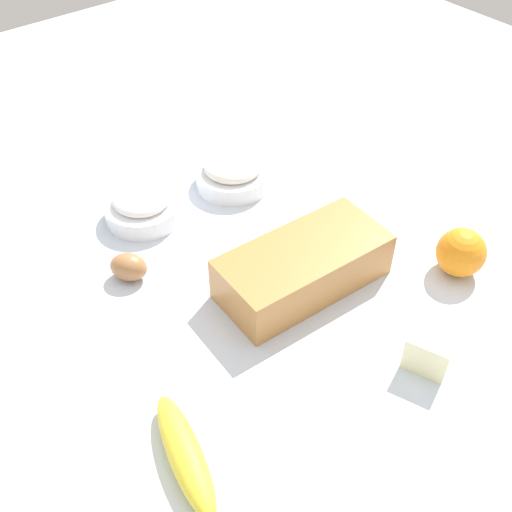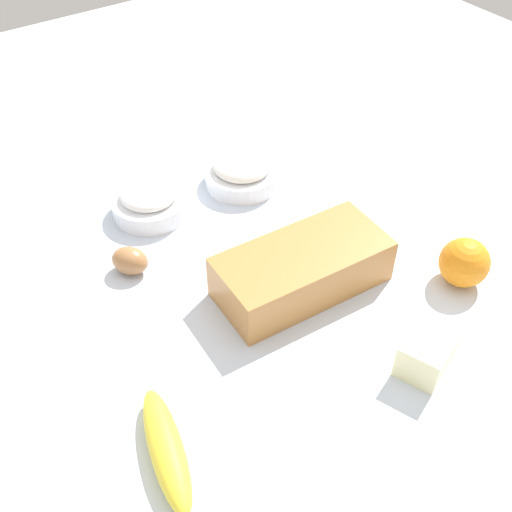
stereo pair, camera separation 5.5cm
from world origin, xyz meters
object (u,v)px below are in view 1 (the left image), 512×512
Objects in this scene: banana at (185,454)px; orange_fruit at (461,252)px; egg_near_butter at (129,267)px; flour_bowl at (233,172)px; loaf_pan at (303,266)px; butter_block at (434,342)px; sugar_bowl at (142,206)px.

orange_fruit reaches higher than banana.
orange_fruit reaches higher than egg_near_butter.
orange_fruit reaches higher than flour_bowl.
orange_fruit is 0.55m from egg_near_butter.
orange_fruit reaches higher than loaf_pan.
loaf_pan is 3.19× the size of butter_block.
loaf_pan is at bearing -42.04° from egg_near_butter.
orange_fruit is (0.15, -0.43, 0.01)m from flour_bowl.
sugar_bowl is at bearing 173.80° from flour_bowl.
orange_fruit is at bearing -53.08° from sugar_bowl.
flour_bowl is 0.77× the size of banana.
egg_near_butter is (-0.21, 0.19, -0.02)m from loaf_pan.
butter_block is 1.42× the size of egg_near_butter.
banana is 0.36m from egg_near_butter.
flour_bowl reaches higher than egg_near_butter.
butter_block is at bearing -74.29° from loaf_pan.
orange_fruit reaches higher than sugar_bowl.
flour_bowl is 2.31× the size of egg_near_butter.
egg_near_butter is at bearing 122.05° from butter_block.
loaf_pan is at bearing 102.44° from butter_block.
sugar_bowl is 0.57m from butter_block.
banana is (-0.33, -0.15, -0.02)m from loaf_pan.
sugar_bowl reaches higher than egg_near_butter.
butter_block is at bearing -57.95° from egg_near_butter.
butter_block is at bearing -93.07° from flour_bowl.
sugar_bowl is at bearing 126.92° from orange_fruit.
sugar_bowl is at bearing 50.20° from egg_near_butter.
butter_block reaches higher than egg_near_butter.
orange_fruit is (0.56, 0.01, 0.02)m from banana.
banana is (-0.41, -0.44, -0.01)m from flour_bowl.
sugar_bowl is 0.51m from banana.
orange_fruit is at bearing -37.04° from egg_near_butter.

